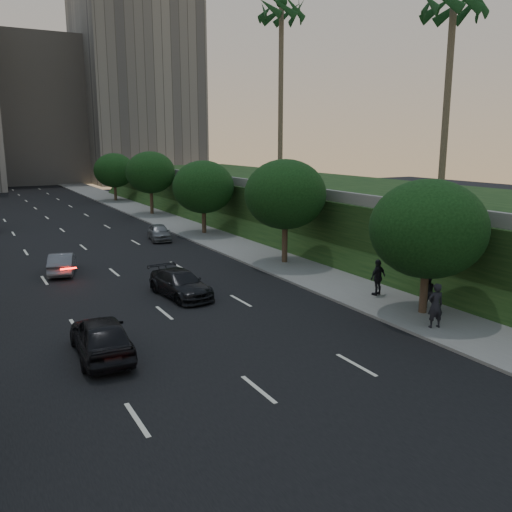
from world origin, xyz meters
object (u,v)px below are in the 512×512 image
sedan_near_left (101,336)px  pedestrian_c (378,277)px  sedan_far_right (159,232)px  sedan_mid_left (62,263)px  pedestrian_b (427,291)px  sedan_near_right (180,284)px  pedestrian_a (435,305)px

sedan_near_left → pedestrian_c: pedestrian_c is taller
sedan_near_left → sedan_far_right: bearing=-110.7°
sedan_near_left → pedestrian_c: 14.16m
sedan_mid_left → pedestrian_c: pedestrian_c is taller
sedan_near_left → pedestrian_b: pedestrian_b is taller
pedestrian_c → sedan_near_right: bearing=-41.6°
sedan_near_left → pedestrian_a: (12.93, -3.96, 0.32)m
sedan_far_right → pedestrian_c: 21.37m
sedan_mid_left → sedan_near_right: sedan_near_right is taller
sedan_near_right → pedestrian_c: (8.70, -5.06, 0.41)m
pedestrian_c → sedan_far_right: bearing=-89.5°
pedestrian_c → pedestrian_b: bearing=91.5°
sedan_near_left → sedan_mid_left: sedan_near_left is taller
sedan_near_left → pedestrian_a: size_ratio=2.42×
sedan_mid_left → pedestrian_a: 21.62m
pedestrian_a → sedan_mid_left: bearing=-41.3°
sedan_near_left → pedestrian_a: bearing=166.2°
pedestrian_a → pedestrian_b: pedestrian_a is taller
sedan_near_right → pedestrian_b: pedestrian_b is taller
sedan_near_right → pedestrian_a: pedestrian_a is taller
sedan_near_right → sedan_far_right: size_ratio=1.21×
sedan_near_right → sedan_far_right: bearing=68.8°
sedan_mid_left → sedan_far_right: (8.75, 7.82, 0.00)m
sedan_near_right → pedestrian_c: pedestrian_c is taller
sedan_far_right → pedestrian_b: bearing=-68.5°
sedan_far_right → pedestrian_b: size_ratio=2.46×
sedan_near_right → pedestrian_c: bearing=-36.2°
sedan_near_left → sedan_near_right: (5.42, 6.01, -0.12)m
sedan_mid_left → pedestrian_c: (13.16, -13.09, 0.43)m
sedan_mid_left → sedan_near_right: size_ratio=0.85×
sedan_near_left → sedan_mid_left: size_ratio=1.18×
pedestrian_a → pedestrian_c: pedestrian_a is taller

